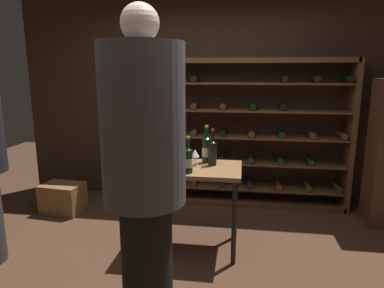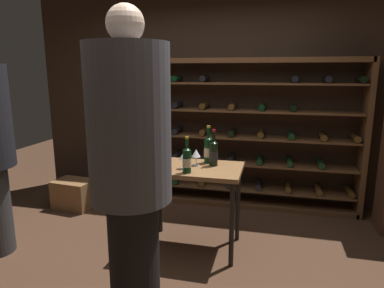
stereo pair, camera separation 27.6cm
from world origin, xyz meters
The scene contains 11 objects.
ground_plane centered at (0.00, 0.00, 0.00)m, with size 9.60×9.60×0.00m, color #472D1E.
back_wall centered at (0.00, 1.80, 1.44)m, with size 5.04×0.10×2.87m, color #332319.
wine_rack centered at (0.36, 1.59, 0.91)m, with size 2.77×0.32×1.86m.
tasting_table centered at (-0.02, 0.37, 0.71)m, with size 0.93×0.60×0.82m.
person_host_in_suit centered at (-0.16, -0.71, 1.15)m, with size 0.52×0.52×2.08m.
wine_crate centered at (-1.72, 0.99, 0.18)m, with size 0.48×0.34×0.35m, color brown.
wine_bottle_green_slim centered at (0.16, 0.46, 0.95)m, with size 0.08×0.08×0.35m.
wine_bottle_gold_foil centered at (-0.02, 0.17, 0.94)m, with size 0.08×0.08×0.33m.
wine_bottle_black_capsule centered at (0.10, 0.55, 0.96)m, with size 0.09×0.09×0.37m.
wine_glass_stemmed_left centered at (0.00, 0.43, 0.94)m, with size 0.08×0.08×0.15m.
wine_glass_stemmed_center centered at (-0.09, 0.29, 0.93)m, with size 0.08×0.08×0.15m.
Camera 1 is at (0.43, -2.67, 1.70)m, focal length 31.78 mm.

